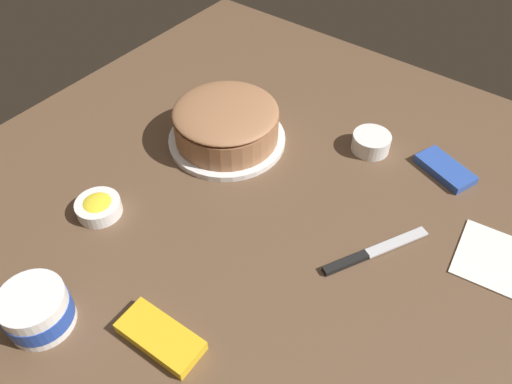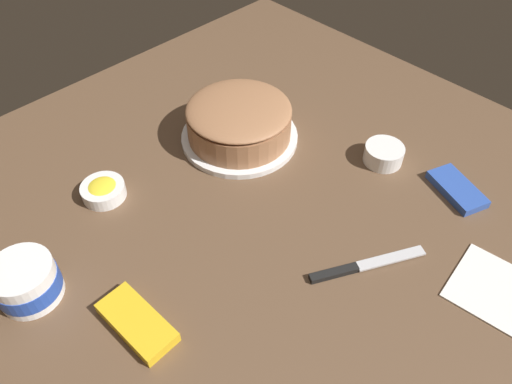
% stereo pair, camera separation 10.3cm
% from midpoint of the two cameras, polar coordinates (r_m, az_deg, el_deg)
% --- Properties ---
extents(ground_plane, '(1.54, 1.54, 0.00)m').
position_cam_midpoint_polar(ground_plane, '(0.98, 4.27, -6.39)').
color(ground_plane, brown).
extents(frosted_cake, '(0.28, 0.28, 0.11)m').
position_cam_midpoint_polar(frosted_cake, '(1.17, 0.56, 7.87)').
color(frosted_cake, white).
rests_on(frosted_cake, ground_plane).
extents(frosting_tub, '(0.12, 0.12, 0.08)m').
position_cam_midpoint_polar(frosting_tub, '(0.95, -22.28, -9.68)').
color(frosting_tub, white).
rests_on(frosting_tub, ground_plane).
extents(spreading_knife, '(0.13, 0.22, 0.01)m').
position_cam_midpoint_polar(spreading_knife, '(0.97, 14.66, -8.55)').
color(spreading_knife, silver).
rests_on(spreading_knife, ground_plane).
extents(sprinkle_bowl_yellow, '(0.09, 0.09, 0.04)m').
position_cam_midpoint_polar(sprinkle_bowl_yellow, '(1.09, -14.70, 0.08)').
color(sprinkle_bowl_yellow, white).
rests_on(sprinkle_bowl_yellow, ground_plane).
extents(sprinkle_bowl_blue, '(0.09, 0.09, 0.04)m').
position_cam_midpoint_polar(sprinkle_bowl_blue, '(1.18, 16.99, 4.17)').
color(sprinkle_bowl_blue, white).
rests_on(sprinkle_bowl_blue, ground_plane).
extents(candy_box_lower, '(0.15, 0.11, 0.02)m').
position_cam_midpoint_polar(candy_box_lower, '(1.18, 24.56, 0.18)').
color(candy_box_lower, '#2D51B2').
rests_on(candy_box_lower, ground_plane).
extents(candy_box_upper, '(0.15, 0.07, 0.02)m').
position_cam_midpoint_polar(candy_box_upper, '(0.89, -10.30, -14.82)').
color(candy_box_upper, yellow).
rests_on(candy_box_upper, ground_plane).
extents(paper_napkin, '(0.17, 0.17, 0.01)m').
position_cam_midpoint_polar(paper_napkin, '(1.04, 28.55, -10.01)').
color(paper_napkin, white).
rests_on(paper_napkin, ground_plane).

